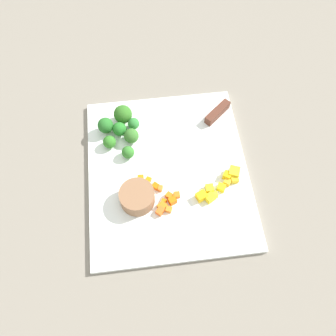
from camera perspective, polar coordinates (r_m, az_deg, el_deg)
ground_plane at (r=0.78m, az=0.00°, el=-0.75°), size 4.00×4.00×0.00m
cutting_board at (r=0.78m, az=0.00°, el=-0.55°), size 0.41×0.35×0.01m
prep_bowl at (r=0.73m, az=-5.07°, el=-4.75°), size 0.07×0.07×0.04m
chef_knife at (r=0.83m, az=5.63°, el=6.61°), size 0.22×0.26×0.02m
carrot_dice_0 at (r=0.76m, az=-3.22°, el=-1.98°), size 0.01×0.01×0.01m
carrot_dice_1 at (r=0.73m, az=0.13°, el=-6.79°), size 0.02×0.02×0.01m
carrot_dice_2 at (r=0.74m, az=0.18°, el=-4.56°), size 0.02×0.02×0.01m
carrot_dice_3 at (r=0.74m, az=1.45°, el=-4.42°), size 0.01×0.01×0.01m
carrot_dice_4 at (r=0.75m, az=-1.28°, el=-3.35°), size 0.01×0.01×0.01m
carrot_dice_5 at (r=0.73m, az=-1.27°, el=-7.06°), size 0.02×0.02×0.01m
carrot_dice_6 at (r=0.74m, az=-0.68°, el=-5.49°), size 0.01×0.01×0.01m
carrot_dice_7 at (r=0.76m, az=-4.49°, el=-1.62°), size 0.01×0.01×0.01m
carrot_dice_8 at (r=0.73m, az=0.93°, el=-5.37°), size 0.02×0.02×0.02m
carrot_dice_9 at (r=0.73m, az=-0.93°, el=-6.27°), size 0.02×0.02×0.01m
carrot_dice_10 at (r=0.75m, az=-2.04°, el=-2.97°), size 0.02×0.02×0.01m
pepper_dice_0 at (r=0.75m, az=7.63°, el=-4.37°), size 0.01×0.01×0.01m
pepper_dice_1 at (r=0.77m, az=10.74°, el=-0.71°), size 0.03×0.03×0.02m
pepper_dice_2 at (r=0.76m, az=8.71°, el=-3.18°), size 0.02×0.02×0.01m
pepper_dice_3 at (r=0.76m, az=9.70°, el=-2.27°), size 0.02×0.02×0.01m
pepper_dice_4 at (r=0.77m, az=9.66°, el=-1.24°), size 0.02×0.02×0.02m
pepper_dice_5 at (r=0.75m, az=6.80°, el=-3.34°), size 0.02×0.02×0.01m
pepper_dice_6 at (r=0.74m, az=5.47°, el=-4.59°), size 0.02×0.03×0.02m
pepper_dice_7 at (r=0.74m, az=6.88°, el=-4.84°), size 0.02×0.03×0.02m
pepper_dice_8 at (r=0.77m, az=10.79°, el=-1.76°), size 0.02×0.02×0.01m
broccoli_floret_0 at (r=0.82m, az=-5.64°, el=7.22°), size 0.03×0.03×0.03m
broccoli_floret_1 at (r=0.81m, az=-7.95°, el=6.31°), size 0.03×0.03×0.04m
broccoli_floret_2 at (r=0.78m, az=-6.55°, el=2.56°), size 0.03×0.03×0.03m
broccoli_floret_3 at (r=0.83m, az=-7.38°, el=8.68°), size 0.04×0.04×0.05m
broccoli_floret_4 at (r=0.82m, az=-10.18°, el=6.84°), size 0.04×0.04×0.04m
broccoli_floret_5 at (r=0.80m, az=-9.55°, el=4.20°), size 0.03×0.03×0.03m
broccoli_floret_6 at (r=0.80m, az=-6.01°, el=5.24°), size 0.03×0.03×0.04m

